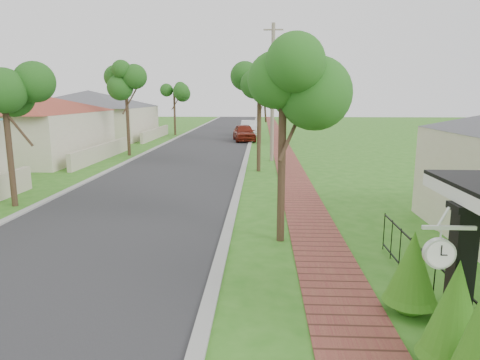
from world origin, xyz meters
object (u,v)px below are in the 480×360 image
(utility_pole, at_px, (273,93))
(station_clock, at_px, (440,251))
(near_tree, at_px, (283,94))
(parked_car_red, at_px, (244,133))
(parked_car_white, at_px, (249,128))
(porch_post, at_px, (458,296))

(utility_pole, bearing_deg, station_clock, -85.30)
(near_tree, xyz_separation_m, station_clock, (1.86, -5.99, -2.12))
(parked_car_red, height_order, parked_car_white, parked_car_white)
(porch_post, bearing_deg, near_tree, 112.81)
(station_clock, bearing_deg, near_tree, 107.23)
(utility_pole, bearing_deg, near_tree, -90.37)
(station_clock, bearing_deg, porch_post, 39.10)
(porch_post, distance_m, parked_car_white, 38.46)
(porch_post, xyz_separation_m, station_clock, (-0.49, -0.40, 0.83))
(parked_car_red, xyz_separation_m, station_clock, (4.01, -33.47, 1.19))
(near_tree, distance_m, utility_pole, 15.41)
(parked_car_red, relative_size, utility_pole, 0.54)
(parked_car_white, distance_m, utility_pole, 17.67)
(parked_car_white, distance_m, near_tree, 32.85)
(near_tree, relative_size, station_clock, 7.27)
(near_tree, xyz_separation_m, utility_pole, (0.10, 15.41, 0.17))
(parked_car_white, bearing_deg, parked_car_red, -92.49)
(porch_post, bearing_deg, utility_pole, 96.12)
(porch_post, relative_size, parked_car_white, 0.53)
(porch_post, bearing_deg, station_clock, -140.90)
(parked_car_red, distance_m, station_clock, 33.73)
(porch_post, distance_m, station_clock, 1.04)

